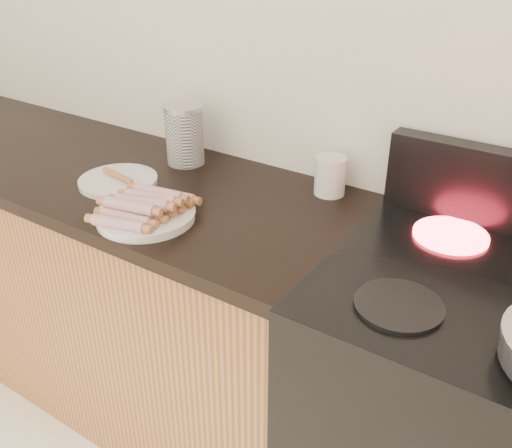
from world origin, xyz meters
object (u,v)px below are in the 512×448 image
Objects in this scene: main_plate at (146,216)px; side_plate at (118,181)px; stove at (468,444)px; canister at (185,134)px; mug at (330,176)px.

main_plate is 0.25m from side_plate.
side_plate is at bearing -177.80° from stove.
side_plate is 0.26m from canister.
stove is 0.99m from main_plate.
main_plate is (-0.87, -0.16, 0.45)m from stove.
stove is 0.77m from mug.
stove is 4.84× the size of canister.
side_plate is (-0.22, 0.12, -0.00)m from main_plate.
mug is (-0.54, 0.24, 0.50)m from stove.
canister is at bearing 114.21° from main_plate.
stove is 3.95× the size of side_plate.
mug is (0.55, 0.29, 0.05)m from side_plate.
main_plate is at bearing -169.42° from stove.
canister is at bearing 169.28° from stove.
canister reaches higher than stove.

